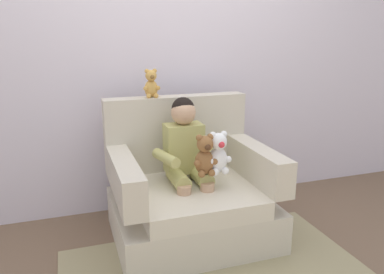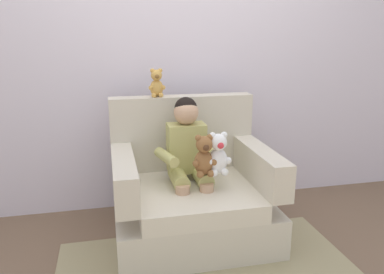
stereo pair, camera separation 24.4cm
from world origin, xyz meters
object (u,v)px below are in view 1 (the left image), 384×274
armchair (190,194)px  plush_brown (205,156)px  seated_child (187,152)px  plush_white (218,154)px  plush_honey_on_backrest (151,84)px

armchair → plush_brown: armchair is taller
seated_child → plush_brown: 0.20m
seated_child → plush_white: size_ratio=2.92×
armchair → plush_honey_on_backrest: (-0.18, 0.31, 0.74)m
plush_honey_on_backrest → armchair: bearing=-72.9°
armchair → plush_white: (0.14, -0.16, 0.33)m
plush_white → plush_honey_on_backrest: bearing=109.9°
seated_child → plush_white: bearing=-50.1°
armchair → plush_white: armchair is taller
seated_child → plush_brown: seated_child is taller
plush_white → armchair: bearing=116.9°
plush_brown → plush_white: bearing=0.7°
plush_white → plush_brown: 0.10m
plush_honey_on_backrest → seated_child: bearing=-73.6°
plush_brown → plush_honey_on_backrest: (-0.23, 0.48, 0.41)m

